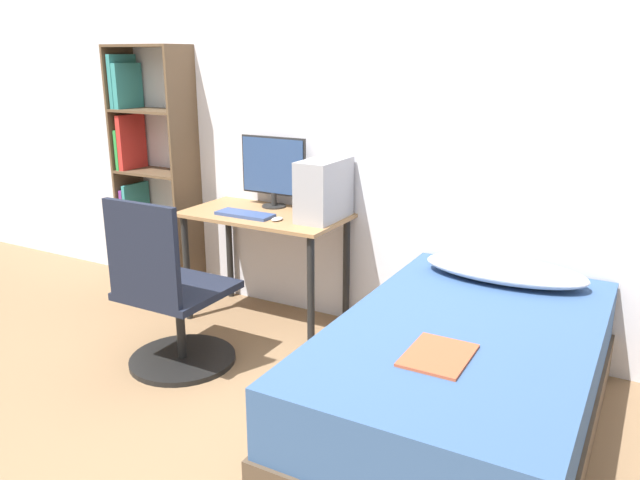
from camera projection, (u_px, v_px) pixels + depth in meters
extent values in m
plane|color=#846647|center=(206.00, 439.00, 2.84)|extent=(14.00, 14.00, 0.00)
cube|color=silver|center=(359.00, 128.00, 3.77)|extent=(8.00, 0.05, 2.50)
cube|color=#997047|center=(265.00, 215.00, 3.91)|extent=(1.03, 0.55, 0.02)
cylinder|color=black|center=(187.00, 268.00, 4.04)|extent=(0.04, 0.04, 0.70)
cylinder|color=black|center=(311.00, 294.00, 3.60)|extent=(0.04, 0.04, 0.70)
cylinder|color=black|center=(229.00, 250.00, 4.42)|extent=(0.04, 0.04, 0.70)
cylinder|color=black|center=(346.00, 271.00, 3.98)|extent=(0.04, 0.04, 0.70)
cube|color=brown|center=(127.00, 169.00, 4.58)|extent=(0.02, 0.29, 1.74)
cube|color=brown|center=(186.00, 176.00, 4.31)|extent=(0.02, 0.29, 1.74)
cube|color=brown|center=(164.00, 285.00, 4.69)|extent=(0.55, 0.29, 0.02)
cube|color=brown|center=(160.00, 230.00, 4.57)|extent=(0.55, 0.29, 0.02)
cube|color=brown|center=(156.00, 172.00, 4.45)|extent=(0.55, 0.29, 0.02)
cube|color=brown|center=(151.00, 111.00, 4.32)|extent=(0.55, 0.29, 0.02)
cube|color=brown|center=(146.00, 46.00, 4.20)|extent=(0.55, 0.29, 0.02)
cube|color=green|center=(138.00, 258.00, 4.76)|extent=(0.03, 0.25, 0.34)
cube|color=gold|center=(141.00, 260.00, 4.75)|extent=(0.03, 0.25, 0.31)
cube|color=#7A338E|center=(134.00, 207.00, 4.64)|extent=(0.03, 0.25, 0.28)
cube|color=teal|center=(137.00, 205.00, 4.62)|extent=(0.03, 0.25, 0.32)
cube|color=green|center=(129.00, 149.00, 4.52)|extent=(0.03, 0.25, 0.28)
cube|color=red|center=(132.00, 142.00, 4.49)|extent=(0.04, 0.25, 0.39)
cube|color=teal|center=(123.00, 81.00, 4.38)|extent=(0.03, 0.25, 0.37)
cube|color=teal|center=(128.00, 86.00, 4.37)|extent=(0.04, 0.25, 0.31)
cylinder|color=black|center=(183.00, 359.00, 3.55)|extent=(0.60, 0.60, 0.03)
cylinder|color=black|center=(181.00, 325.00, 3.49)|extent=(0.05, 0.05, 0.38)
cube|color=black|center=(178.00, 290.00, 3.43)|extent=(0.52, 0.52, 0.04)
cube|color=black|center=(142.00, 253.00, 3.14)|extent=(0.47, 0.04, 0.52)
cube|color=#4C3D2D|center=(461.00, 410.00, 2.84)|extent=(1.10, 1.85, 0.24)
cube|color=#33517F|center=(465.00, 357.00, 2.76)|extent=(1.07, 1.81, 0.30)
ellipsoid|color=#B2B7C6|center=(504.00, 270.00, 3.26)|extent=(0.84, 0.36, 0.11)
cube|color=#B24C2D|center=(438.00, 355.00, 2.44)|extent=(0.24, 0.32, 0.01)
cylinder|color=black|center=(274.00, 206.00, 4.07)|extent=(0.16, 0.16, 0.01)
cylinder|color=black|center=(274.00, 199.00, 4.06)|extent=(0.04, 0.04, 0.08)
cube|color=black|center=(274.00, 166.00, 4.00)|extent=(0.48, 0.01, 0.38)
cube|color=navy|center=(273.00, 166.00, 3.99)|extent=(0.45, 0.01, 0.35)
cube|color=#33477A|center=(245.00, 214.00, 3.84)|extent=(0.37, 0.14, 0.02)
cube|color=#99999E|center=(324.00, 190.00, 3.72)|extent=(0.20, 0.39, 0.36)
ellipsoid|color=silver|center=(277.00, 219.00, 3.73)|extent=(0.06, 0.09, 0.02)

